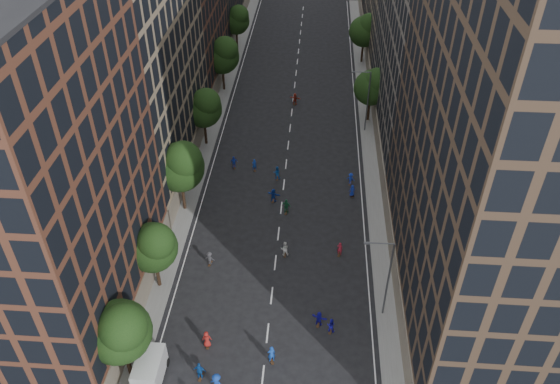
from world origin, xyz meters
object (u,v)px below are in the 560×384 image
(streetlamp_far, at_px, (366,98))
(cargo_van, at_px, (148,375))
(streetlamp_near, at_px, (386,275))
(skater_1, at_px, (271,354))
(skater_2, at_px, (331,326))

(streetlamp_far, height_order, cargo_van, streetlamp_far)
(streetlamp_near, height_order, cargo_van, streetlamp_near)
(streetlamp_near, height_order, streetlamp_far, same)
(streetlamp_far, xyz_separation_m, skater_1, (-9.76, -38.92, -4.23))
(skater_2, bearing_deg, streetlamp_far, -84.35)
(skater_1, distance_m, skater_2, 6.23)
(cargo_van, bearing_deg, skater_2, 23.49)
(streetlamp_far, relative_size, skater_1, 4.83)
(streetlamp_near, bearing_deg, streetlamp_far, 90.00)
(cargo_van, height_order, skater_2, cargo_van)
(skater_1, xyz_separation_m, skater_2, (5.11, 3.56, -0.16))
(cargo_van, xyz_separation_m, skater_2, (15.01, 6.52, -0.57))
(streetlamp_near, xyz_separation_m, streetlamp_far, (0.00, 33.00, 0.00))
(streetlamp_near, height_order, skater_2, streetlamp_near)
(skater_1, bearing_deg, streetlamp_near, -170.55)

